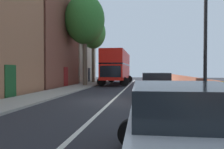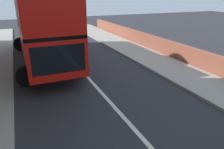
# 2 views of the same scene
# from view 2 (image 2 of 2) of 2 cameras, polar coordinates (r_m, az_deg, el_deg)

# --- Properties ---
(double_decker_bus) EXTENTS (3.61, 10.89, 4.06)m
(double_decker_bus) POSITION_cam_2_polar(r_m,az_deg,el_deg) (14.14, -18.43, 12.44)
(double_decker_bus) COLOR red
(double_decker_bus) RESTS_ON ground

